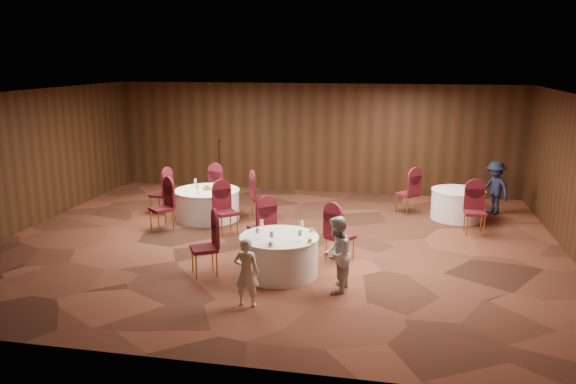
% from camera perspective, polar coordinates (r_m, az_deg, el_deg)
% --- Properties ---
extents(ground, '(12.00, 12.00, 0.00)m').
position_cam_1_polar(ground, '(12.25, -1.10, -5.18)').
color(ground, black).
rests_on(ground, ground).
extents(room_shell, '(12.00, 12.00, 12.00)m').
position_cam_1_polar(room_shell, '(11.76, -1.15, 3.92)').
color(room_shell, silver).
rests_on(room_shell, ground).
extents(table_main, '(1.46, 1.46, 0.74)m').
position_cam_1_polar(table_main, '(10.41, -0.90, -6.43)').
color(table_main, white).
rests_on(table_main, ground).
extents(table_left, '(1.61, 1.61, 0.74)m').
position_cam_1_polar(table_left, '(14.08, -8.19, -1.23)').
color(table_left, white).
rests_on(table_left, ground).
extents(table_right, '(1.30, 1.30, 0.74)m').
position_cam_1_polar(table_right, '(14.57, 16.83, -1.18)').
color(table_right, white).
rests_on(table_right, ground).
extents(chairs_main, '(3.11, 2.18, 1.00)m').
position_cam_1_polar(chairs_main, '(11.03, -1.86, -4.58)').
color(chairs_main, '#470E10').
rests_on(chairs_main, ground).
extents(chairs_left, '(3.29, 2.99, 1.00)m').
position_cam_1_polar(chairs_left, '(14.01, -8.30, -0.78)').
color(chairs_left, '#470E10').
rests_on(chairs_left, ground).
extents(chairs_right, '(2.13, 2.15, 1.00)m').
position_cam_1_polar(chairs_right, '(14.09, 15.10, -1.03)').
color(chairs_right, '#470E10').
rests_on(chairs_right, ground).
extents(tabletop_main, '(1.11, 1.13, 0.22)m').
position_cam_1_polar(tabletop_main, '(10.13, -0.12, -4.19)').
color(tabletop_main, silver).
rests_on(tabletop_main, table_main).
extents(tabletop_left, '(0.89, 0.73, 0.22)m').
position_cam_1_polar(tabletop_left, '(13.97, -8.28, 0.53)').
color(tabletop_left, silver).
rests_on(tabletop_left, table_left).
extents(tabletop_right, '(0.08, 0.08, 0.22)m').
position_cam_1_polar(tabletop_right, '(14.21, 17.83, 0.56)').
color(tabletop_right, silver).
rests_on(tabletop_right, table_right).
extents(mic_stand, '(0.24, 0.24, 1.62)m').
position_cam_1_polar(mic_stand, '(16.46, -6.94, 1.31)').
color(mic_stand, black).
rests_on(mic_stand, ground).
extents(woman_a, '(0.42, 0.28, 1.15)m').
position_cam_1_polar(woman_a, '(9.09, -4.24, -8.13)').
color(woman_a, silver).
rests_on(woman_a, ground).
extents(woman_b, '(0.59, 0.71, 1.33)m').
position_cam_1_polar(woman_b, '(9.61, 4.93, -6.36)').
color(woman_b, silver).
rests_on(woman_b, ground).
extents(man_c, '(0.94, 1.01, 1.37)m').
position_cam_1_polar(man_c, '(15.28, 20.27, 0.41)').
color(man_c, black).
rests_on(man_c, ground).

